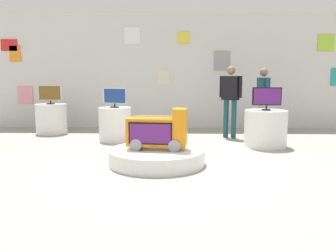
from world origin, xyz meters
The scene contains 12 objects.
ground_plane centered at (0.00, 0.00, 0.00)m, with size 30.00×30.00×0.00m, color #9E998E.
back_wall_display centered at (0.00, 4.30, 1.60)m, with size 11.02×0.13×3.19m.
main_display_pedestal centered at (-0.23, 0.11, 0.13)m, with size 1.59×1.59×0.25m, color silver.
novelty_firetruck_tv centered at (-0.21, 0.10, 0.53)m, with size 1.01×0.46×0.68m.
display_pedestal_left_rear centered at (1.95, 1.63, 0.38)m, with size 0.87×0.87×0.76m, color silver.
tv_on_left_rear centered at (1.95, 1.63, 1.03)m, with size 0.58×0.19×0.47m.
display_pedestal_center_rear centered at (-1.30, 2.22, 0.38)m, with size 0.74×0.74×0.76m, color silver.
tv_on_center_rear centered at (-1.30, 2.21, 1.00)m, with size 0.56×0.23×0.43m.
display_pedestal_right_rear centered at (-3.12, 3.20, 0.38)m, with size 0.78×0.78×0.76m, color silver.
tv_on_right_rear centered at (-3.13, 3.20, 1.03)m, with size 0.56×0.20×0.48m.
shopper_browsing_near_truck centered at (2.21, 2.98, 0.97)m, with size 0.24×0.56×1.66m.
shopper_browsing_rear centered at (1.37, 2.67, 1.00)m, with size 0.49×0.37×1.70m.
Camera 1 is at (0.09, -5.42, 1.42)m, focal length 36.42 mm.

